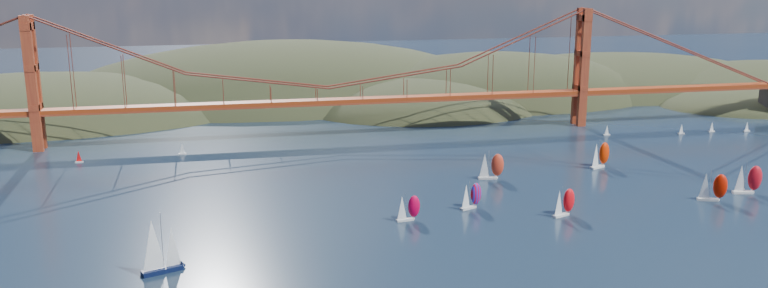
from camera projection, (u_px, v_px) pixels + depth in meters
headlands at (382, 117)px, 438.51m from camera, size 725.00×225.00×96.00m
bridge at (323, 64)px, 325.18m from camera, size 552.00×12.00×55.00m
sloop_navy at (159, 247)px, 183.47m from camera, size 10.63×8.04×15.54m
racer_0 at (408, 208)px, 222.10m from camera, size 7.63×3.75×8.58m
racer_1 at (564, 202)px, 226.16m from camera, size 8.38×5.57×9.37m
racer_2 at (712, 186)px, 240.76m from camera, size 9.12×6.08×10.20m
racer_3 at (600, 155)px, 280.30m from camera, size 9.54×6.69×10.69m
racer_4 at (747, 179)px, 248.41m from camera, size 9.61×4.68×10.82m
racer_5 at (491, 166)px, 265.27m from camera, size 9.21×4.14×10.44m
racer_rwb at (471, 195)px, 233.14m from camera, size 8.07×5.47×9.02m
distant_boat_2 at (79, 156)px, 288.17m from camera, size 3.00×2.00×4.70m
distant_boat_3 at (182, 149)px, 300.39m from camera, size 3.00×2.00×4.70m
distant_boat_4 at (607, 130)px, 334.33m from camera, size 3.00×2.00×4.70m
distant_boat_5 at (681, 129)px, 336.85m from camera, size 3.00×2.00×4.70m
distant_boat_6 at (712, 127)px, 341.19m from camera, size 3.00×2.00×4.70m
distant_boat_7 at (747, 126)px, 341.95m from camera, size 3.00×2.00×4.70m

